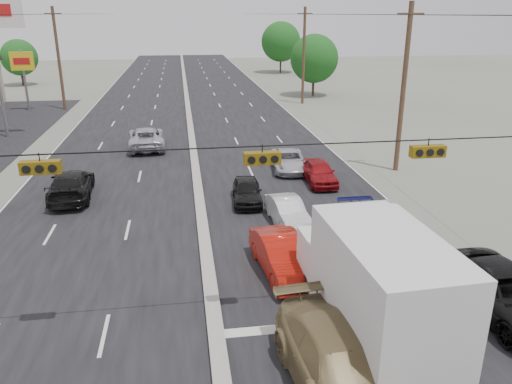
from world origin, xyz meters
TOP-DOWN VIEW (x-y plane):
  - ground at (0.00, 0.00)m, footprint 200.00×200.00m
  - road_surface at (0.00, 30.00)m, footprint 20.00×160.00m
  - center_median at (0.00, 30.00)m, footprint 0.50×160.00m
  - utility_pole_left_c at (-12.50, 40.00)m, footprint 1.60×0.30m
  - utility_pole_right_b at (12.50, 15.00)m, footprint 1.60×0.30m
  - utility_pole_right_c at (12.50, 40.00)m, footprint 1.60×0.30m
  - traffic_signals at (1.40, 0.00)m, footprint 25.00×0.30m
  - pole_sign_far at (-16.00, 40.00)m, footprint 2.20×0.25m
  - tree_left_far at (-22.00, 60.00)m, footprint 4.80×4.80m
  - tree_right_mid at (15.00, 45.00)m, footprint 5.60×5.60m
  - tree_right_far at (16.00, 70.00)m, footprint 6.40×6.40m
  - box_truck at (4.56, -1.46)m, footprint 2.92×7.48m
  - tan_sedan at (3.00, -3.62)m, footprint 2.96×6.19m
  - red_sedan at (2.77, 3.05)m, footprint 1.99×4.49m
  - black_suv at (9.43, -0.74)m, footprint 3.05×5.77m
  - queue_car_a at (2.46, 10.71)m, footprint 1.74×3.74m
  - queue_car_b at (3.96, 7.63)m, footprint 1.66×3.81m
  - queue_car_c at (5.82, 15.98)m, footprint 2.35×4.54m
  - queue_car_d at (7.00, 4.91)m, footprint 1.95×4.73m
  - queue_car_e at (7.00, 13.17)m, footprint 1.68×3.99m
  - oncoming_near at (-6.70, 12.78)m, footprint 2.48×5.30m
  - oncoming_far at (-3.34, 22.87)m, footprint 2.88×5.63m

SIDE VIEW (x-z plane):
  - ground at x=0.00m, z-range 0.00..0.00m
  - road_surface at x=0.00m, z-range -0.01..0.01m
  - center_median at x=0.00m, z-range 0.00..0.20m
  - queue_car_b at x=3.96m, z-range 0.00..1.22m
  - queue_car_c at x=5.82m, z-range 0.00..1.22m
  - queue_car_a at x=2.46m, z-range 0.00..1.24m
  - queue_car_e at x=7.00m, z-range 0.00..1.35m
  - queue_car_d at x=7.00m, z-range 0.00..1.37m
  - red_sedan at x=2.77m, z-range 0.00..1.43m
  - oncoming_near at x=-6.70m, z-range 0.00..1.49m
  - oncoming_far at x=-3.34m, z-range 0.00..1.52m
  - black_suv at x=9.43m, z-range 0.00..1.55m
  - tan_sedan at x=3.00m, z-range 0.00..1.74m
  - box_truck at x=4.56m, z-range 0.05..3.79m
  - tree_left_far at x=-22.00m, z-range 0.66..6.78m
  - tree_right_mid at x=15.00m, z-range 0.77..7.91m
  - pole_sign_far at x=-16.00m, z-range 1.41..7.41m
  - tree_right_far at x=16.00m, z-range 0.88..9.04m
  - utility_pole_left_c at x=-12.50m, z-range 0.11..10.11m
  - utility_pole_right_b at x=12.50m, z-range 0.11..10.11m
  - utility_pole_right_c at x=12.50m, z-range 0.11..10.11m
  - traffic_signals at x=1.40m, z-range 5.22..5.77m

